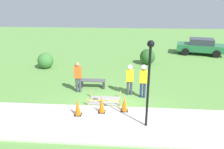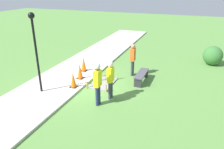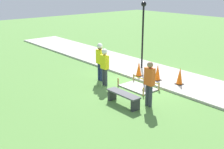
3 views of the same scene
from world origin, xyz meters
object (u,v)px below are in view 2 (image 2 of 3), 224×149
at_px(worker_supervisor, 98,80).
at_px(traffic_cone_far_patch, 80,71).
at_px(worker_assistant, 110,76).
at_px(traffic_cone_near_patch, 84,64).
at_px(lamppost_near, 35,42).
at_px(park_bench, 141,76).
at_px(bystander_in_orange_shirt, 133,58).
at_px(traffic_cone_sidewalk_edge, 73,80).

bearing_deg(worker_supervisor, traffic_cone_far_patch, -135.70).
bearing_deg(traffic_cone_far_patch, worker_assistant, 60.07).
bearing_deg(traffic_cone_near_patch, lamppost_near, -11.90).
bearing_deg(traffic_cone_near_patch, park_bench, 87.98).
height_order(worker_assistant, bystander_in_orange_shirt, bystander_in_orange_shirt).
bearing_deg(worker_assistant, worker_supervisor, -21.94).
bearing_deg(worker_supervisor, traffic_cone_near_patch, -143.16).
relative_size(traffic_cone_near_patch, park_bench, 0.52).
bearing_deg(traffic_cone_near_patch, bystander_in_orange_shirt, 102.06).
bearing_deg(traffic_cone_near_patch, traffic_cone_sidewalk_edge, 14.55).
bearing_deg(lamppost_near, traffic_cone_near_patch, 168.10).
height_order(traffic_cone_near_patch, lamppost_near, lamppost_near).
xyz_separation_m(traffic_cone_far_patch, worker_supervisor, (2.04, 1.99, 0.65)).
relative_size(park_bench, worker_supervisor, 0.83).
bearing_deg(traffic_cone_sidewalk_edge, park_bench, 124.45).
distance_m(worker_supervisor, bystander_in_orange_shirt, 3.73).
bearing_deg(worker_assistant, bystander_in_orange_shirt, 176.69).
xyz_separation_m(worker_supervisor, worker_assistant, (-0.72, 0.29, -0.08)).
bearing_deg(traffic_cone_near_patch, traffic_cone_far_patch, 17.66).
relative_size(park_bench, worker_assistant, 0.88).
relative_size(worker_supervisor, lamppost_near, 0.52).
relative_size(park_bench, lamppost_near, 0.43).
relative_size(traffic_cone_near_patch, worker_assistant, 0.46).
distance_m(traffic_cone_far_patch, lamppost_near, 3.02).
bearing_deg(park_bench, bystander_in_orange_shirt, -135.53).
height_order(worker_supervisor, worker_assistant, worker_supervisor).
xyz_separation_m(park_bench, worker_assistant, (2.26, -0.88, 0.72)).
xyz_separation_m(traffic_cone_near_patch, worker_assistant, (2.38, 2.62, 0.57)).
relative_size(traffic_cone_far_patch, worker_supervisor, 0.43).
xyz_separation_m(traffic_cone_sidewalk_edge, worker_assistant, (0.24, 2.06, 0.60)).
relative_size(traffic_cone_far_patch, park_bench, 0.52).
bearing_deg(worker_supervisor, worker_assistant, 158.06).
height_order(traffic_cone_near_patch, park_bench, traffic_cone_near_patch).
relative_size(traffic_cone_sidewalk_edge, worker_assistant, 0.42).
xyz_separation_m(traffic_cone_near_patch, park_bench, (0.12, 3.50, -0.15)).
xyz_separation_m(traffic_cone_far_patch, lamppost_near, (2.02, -0.99, 2.02)).
height_order(traffic_cone_near_patch, traffic_cone_far_patch, traffic_cone_far_patch).
distance_m(traffic_cone_near_patch, traffic_cone_far_patch, 1.12).
bearing_deg(traffic_cone_near_patch, worker_supervisor, 36.84).
xyz_separation_m(traffic_cone_sidewalk_edge, worker_supervisor, (0.97, 1.77, 0.68)).
distance_m(traffic_cone_near_patch, worker_assistant, 3.59).
bearing_deg(bystander_in_orange_shirt, lamppost_near, -43.02).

